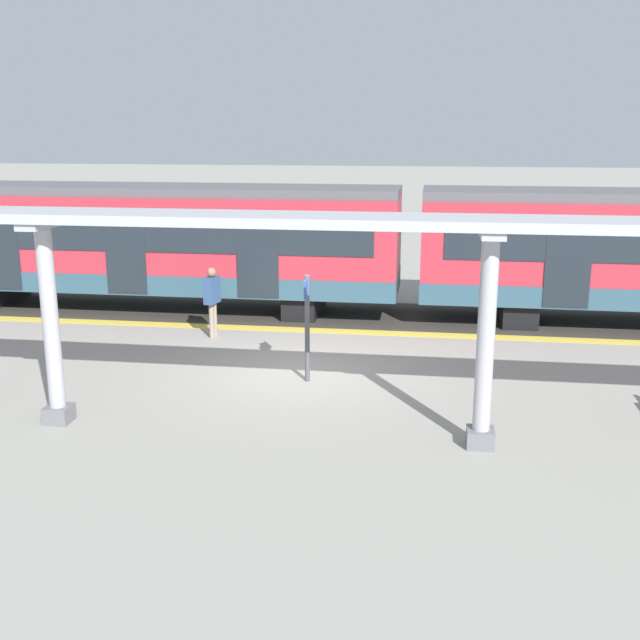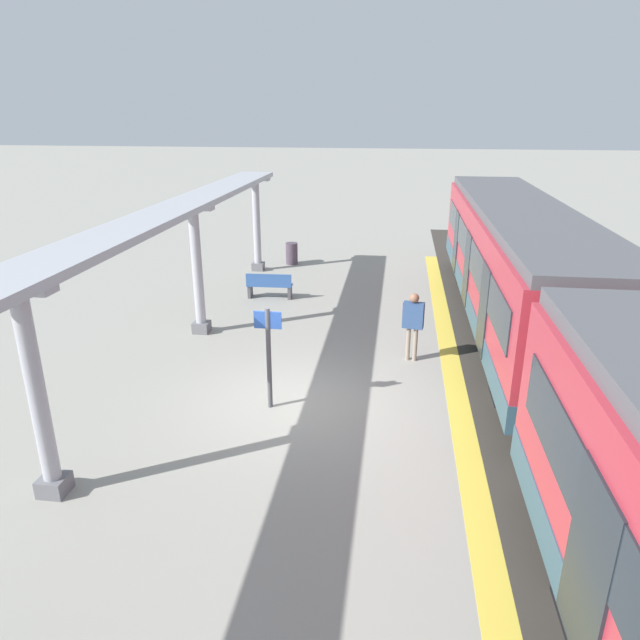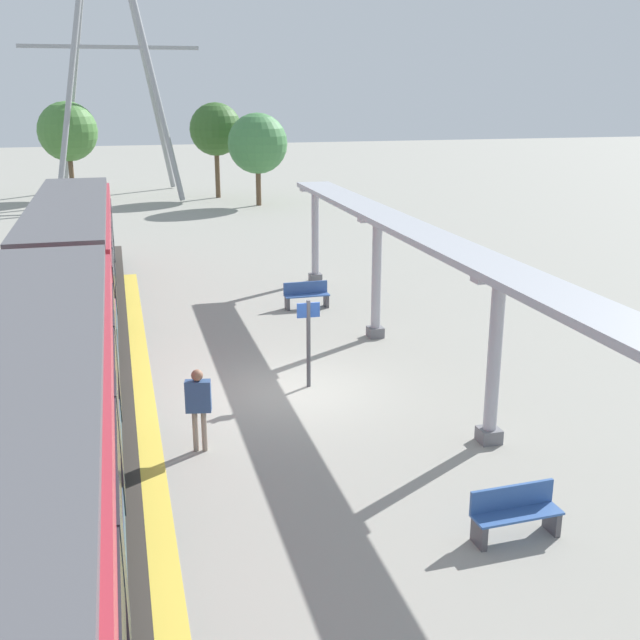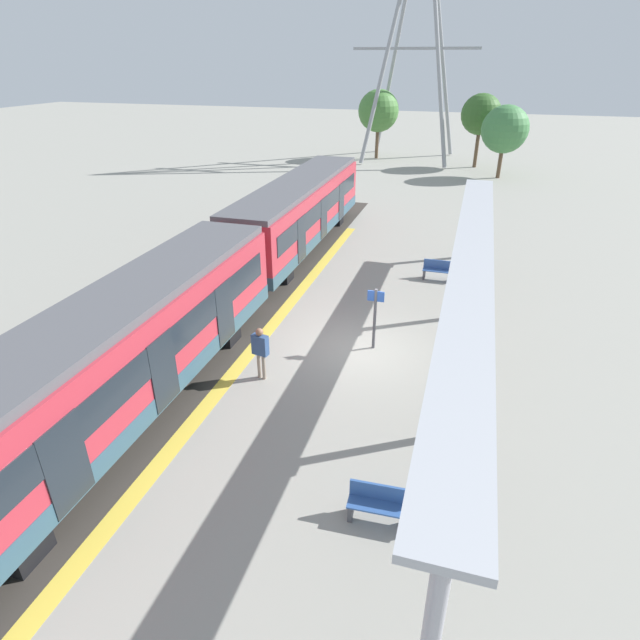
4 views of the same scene
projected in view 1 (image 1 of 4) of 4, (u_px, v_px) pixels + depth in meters
ground_plane at (299, 373)px, 16.06m from camera, size 176.00×176.00×0.00m
tactile_edge_strip at (322, 331)px, 19.42m from camera, size 0.48×27.16×0.01m
trackbed at (332, 314)px, 21.19m from camera, size 3.20×39.16×0.01m
train_near_carriage at (143, 244)px, 21.49m from camera, size 2.65×14.38×3.48m
canopy_pillar_second at (51, 323)px, 12.98m from camera, size 1.10×0.44×3.55m
canopy_pillar_third at (486, 340)px, 11.95m from camera, size 1.10×0.44×3.55m
canopy_beam at (267, 219)px, 11.99m from camera, size 1.20×21.83×0.16m
platform_info_sign at (307, 318)px, 15.28m from camera, size 0.56×0.10×2.20m
passenger_waiting_near_edge at (212, 294)px, 18.58m from camera, size 0.54×0.32×1.75m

